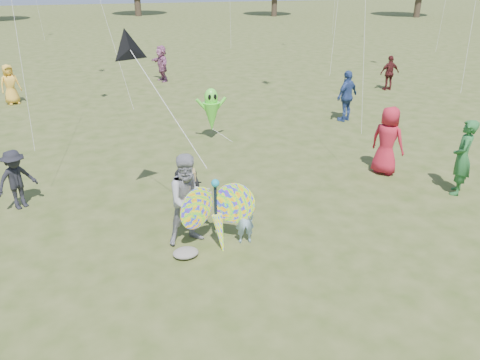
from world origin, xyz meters
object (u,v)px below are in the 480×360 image
crowd_b (16,180)px  butterfly_kite (217,215)px  crowd_h (390,73)px  jogging_stroller (188,188)px  child_girl (245,219)px  crowd_j (162,63)px  adult_man (189,200)px  crowd_f (463,158)px  alien_kite (212,112)px  crowd_g (10,84)px  crowd_c (347,96)px  crowd_a (387,141)px

crowd_b → butterfly_kite: 5.06m
crowd_h → jogging_stroller: size_ratio=1.46×
butterfly_kite → child_girl: bearing=1.9°
child_girl → crowd_j: bearing=-85.5°
adult_man → crowd_f: size_ratio=1.01×
crowd_f → jogging_stroller: (-6.71, 0.83, -0.35)m
crowd_h → crowd_b: bearing=30.2°
adult_man → crowd_j: 15.74m
jogging_stroller → alien_kite: (1.66, 4.84, 0.36)m
child_girl → crowd_g: (-6.29, 13.28, 0.29)m
adult_man → butterfly_kite: size_ratio=1.11×
child_girl → crowd_j: (0.37, 16.01, 0.36)m
crowd_g → butterfly_kite: crowd_g is taller
crowd_h → crowd_c: bearing=44.0°
crowd_a → jogging_stroller: crowd_a is taller
crowd_c → crowd_f: crowd_f is taller
child_girl → crowd_g: size_ratio=0.65×
crowd_a → crowd_j: bearing=-13.8°
crowd_f → crowd_j: crowd_f is taller
crowd_g → crowd_c: bearing=-54.1°
crowd_b → crowd_g: bearing=63.9°
butterfly_kite → adult_man: bearing=143.7°
alien_kite → crowd_j: bearing=92.4°
adult_man → butterfly_kite: (0.48, -0.36, -0.23)m
crowd_a → crowd_h: crowd_a is taller
jogging_stroller → alien_kite: size_ratio=0.63×
adult_man → crowd_h: (11.41, 10.81, -0.17)m
child_girl → crowd_h: (10.35, 11.15, 0.26)m
crowd_h → crowd_j: size_ratio=0.89×
crowd_g → jogging_stroller: crowd_g is taller
child_girl → crowd_f: (5.83, 0.79, 0.42)m
crowd_c → butterfly_kite: bearing=20.1°
crowd_h → crowd_j: crowd_j is taller
child_girl → adult_man: adult_man is taller
adult_man → crowd_c: bearing=35.6°
child_girl → jogging_stroller: jogging_stroller is taller
child_girl → alien_kite: (0.78, 6.46, 0.44)m
crowd_a → crowd_h: 10.35m
butterfly_kite → alien_kite: 6.62m
crowd_f → crowd_h: 11.31m
adult_man → crowd_f: adult_man is taller
crowd_c → crowd_j: (-5.70, 8.78, -0.05)m
crowd_a → alien_kite: bearing=13.1°
crowd_g → crowd_b: bearing=-109.2°
butterfly_kite → crowd_h: bearing=45.6°
crowd_g → crowd_a: bearing=-72.5°
crowd_f → alien_kite: bearing=-95.7°
jogging_stroller → crowd_f: bearing=-1.4°
crowd_c → crowd_h: bearing=-164.9°
crowd_c → crowd_g: bearing=-53.4°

